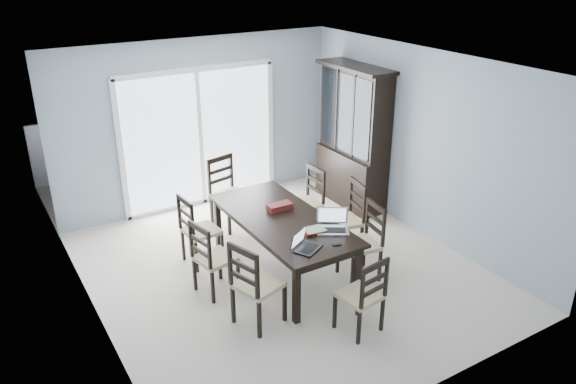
% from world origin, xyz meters
% --- Properties ---
extents(floor, '(5.00, 5.00, 0.00)m').
position_xyz_m(floor, '(0.00, 0.00, 0.00)').
color(floor, beige).
rests_on(floor, ground).
extents(ceiling, '(5.00, 5.00, 0.00)m').
position_xyz_m(ceiling, '(0.00, 0.00, 2.60)').
color(ceiling, white).
rests_on(ceiling, back_wall).
extents(back_wall, '(4.50, 0.02, 2.60)m').
position_xyz_m(back_wall, '(0.00, 2.50, 1.30)').
color(back_wall, '#8F9EAB').
rests_on(back_wall, floor).
extents(wall_left, '(0.02, 5.00, 2.60)m').
position_xyz_m(wall_left, '(-2.25, 0.00, 1.30)').
color(wall_left, '#8F9EAB').
rests_on(wall_left, floor).
extents(wall_right, '(0.02, 5.00, 2.60)m').
position_xyz_m(wall_right, '(2.25, 0.00, 1.30)').
color(wall_right, '#8F9EAB').
rests_on(wall_right, floor).
extents(balcony, '(4.50, 2.00, 0.10)m').
position_xyz_m(balcony, '(0.00, 3.50, -0.05)').
color(balcony, gray).
rests_on(balcony, ground).
extents(railing, '(4.50, 0.06, 1.10)m').
position_xyz_m(railing, '(0.00, 4.50, 0.55)').
color(railing, '#99999E').
rests_on(railing, balcony).
extents(dining_table, '(1.00, 2.20, 0.75)m').
position_xyz_m(dining_table, '(0.00, 0.00, 0.67)').
color(dining_table, black).
rests_on(dining_table, floor).
extents(china_hutch, '(0.50, 1.38, 2.20)m').
position_xyz_m(china_hutch, '(2.02, 1.25, 1.07)').
color(china_hutch, black).
rests_on(china_hutch, floor).
extents(sliding_door, '(2.52, 0.05, 2.18)m').
position_xyz_m(sliding_door, '(0.00, 2.48, 1.09)').
color(sliding_door, silver).
rests_on(sliding_door, floor).
extents(chair_left_near, '(0.56, 0.55, 1.17)m').
position_xyz_m(chair_left_near, '(-0.86, -0.81, 0.62)').
color(chair_left_near, black).
rests_on(chair_left_near, floor).
extents(chair_left_mid, '(0.49, 0.48, 1.09)m').
position_xyz_m(chair_left_mid, '(-0.99, 0.00, 0.57)').
color(chair_left_mid, black).
rests_on(chair_left_mid, floor).
extents(chair_left_far, '(0.46, 0.44, 1.10)m').
position_xyz_m(chair_left_far, '(-0.86, 0.73, 0.58)').
color(chair_left_far, black).
rests_on(chair_left_far, floor).
extents(chair_right_near, '(0.49, 0.48, 1.12)m').
position_xyz_m(chair_right_near, '(0.83, -0.63, 0.59)').
color(chair_right_near, black).
rests_on(chair_right_near, floor).
extents(chair_right_mid, '(0.52, 0.51, 1.15)m').
position_xyz_m(chair_right_mid, '(1.02, -0.02, 0.61)').
color(chair_right_mid, black).
rests_on(chair_right_mid, floor).
extents(chair_right_far, '(0.45, 0.44, 1.13)m').
position_xyz_m(chair_right_far, '(0.88, 0.73, 0.60)').
color(chair_right_far, black).
rests_on(chair_right_far, floor).
extents(chair_end_near, '(0.45, 0.46, 1.05)m').
position_xyz_m(chair_end_near, '(0.10, -1.54, 0.55)').
color(chair_end_near, black).
rests_on(chair_end_near, floor).
extents(chair_end_far, '(0.54, 0.55, 1.20)m').
position_xyz_m(chair_end_far, '(-0.02, 1.57, 0.63)').
color(chair_end_far, black).
rests_on(chair_end_far, floor).
extents(laptop_dark, '(0.37, 0.33, 0.21)m').
position_xyz_m(laptop_dark, '(-0.16, -0.82, 0.80)').
color(laptop_dark, black).
rests_on(laptop_dark, dining_table).
extents(laptop_silver, '(0.45, 0.41, 0.25)m').
position_xyz_m(laptop_silver, '(0.32, -0.61, 0.81)').
color(laptop_silver, '#B2B2B5').
rests_on(laptop_silver, dining_table).
extents(book_stack, '(0.27, 0.22, 0.04)m').
position_xyz_m(book_stack, '(0.12, -0.52, 0.77)').
color(book_stack, maroon).
rests_on(book_stack, dining_table).
extents(cell_phone, '(0.11, 0.07, 0.01)m').
position_xyz_m(cell_phone, '(0.17, -0.90, 0.76)').
color(cell_phone, black).
rests_on(cell_phone, dining_table).
extents(game_box, '(0.32, 0.17, 0.08)m').
position_xyz_m(game_box, '(0.09, 0.22, 0.79)').
color(game_box, '#531016').
rests_on(game_box, dining_table).
extents(hot_tub, '(2.04, 1.87, 0.96)m').
position_xyz_m(hot_tub, '(-0.29, 3.60, 0.48)').
color(hot_tub, maroon).
rests_on(hot_tub, balcony).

